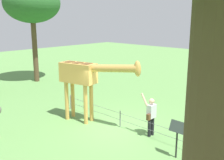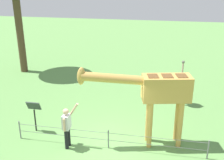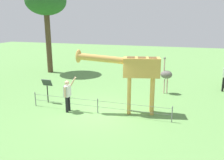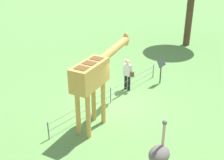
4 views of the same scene
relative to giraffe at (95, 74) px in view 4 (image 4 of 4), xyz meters
name	(u,v)px [view 4 (image 4 of 4)]	position (x,y,z in m)	size (l,w,h in m)	color
ground_plane	(114,104)	(1.60, 0.41, -2.15)	(60.00, 60.00, 0.00)	#60934C
giraffe	(95,74)	(0.00, 0.00, 0.00)	(4.01, 1.30, 3.08)	gold
visitor	(128,73)	(3.09, 0.81, -1.24)	(0.56, 0.58, 1.77)	black
ostrich	(159,155)	(-1.27, -3.63, -0.97)	(0.70, 0.56, 2.25)	#CC9E93
info_sign	(161,66)	(4.76, -0.03, -1.20)	(0.56, 0.21, 1.32)	black
wire_fence	(111,95)	(1.60, 0.61, -1.74)	(7.05, 0.05, 0.75)	slate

